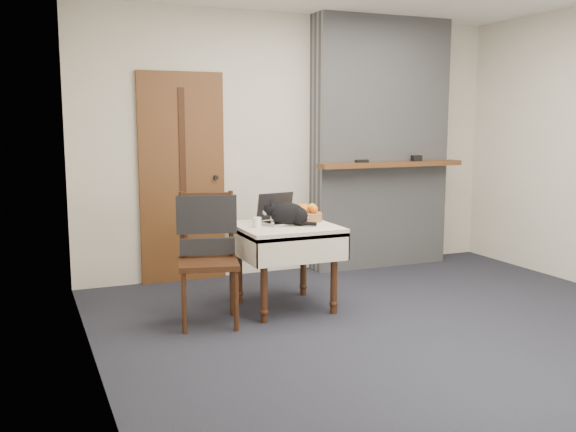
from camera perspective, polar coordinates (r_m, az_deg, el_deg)
name	(u,v)px	position (r m, az deg, el deg)	size (l,w,h in m)	color
ground	(400,323)	(5.07, 9.91, -9.38)	(4.50, 4.50, 0.00)	black
room_shell	(374,93)	(5.23, 7.62, 10.80)	(4.52, 4.01, 2.61)	beige
door	(182,178)	(6.21, -9.38, 3.34)	(0.82, 0.10, 2.00)	brown
chimney	(380,144)	(6.88, 8.19, 6.34)	(1.62, 0.48, 2.60)	gray
side_table	(285,238)	(5.26, -0.26, -2.01)	(0.78, 0.78, 0.70)	#391D0F
laptop	(280,216)	(5.33, -0.70, 0.03)	(0.38, 0.34, 0.25)	#B7B7BC
cat	(289,214)	(5.20, 0.06, 0.15)	(0.40, 0.30, 0.21)	black
cream_jar	(257,222)	(5.12, -2.77, -0.57)	(0.07, 0.07, 0.08)	white
pill_bottle	(307,221)	(5.23, 1.69, -0.42)	(0.03, 0.03, 0.07)	#AD4B15
fruit_basket	(307,214)	(5.44, 1.71, 0.16)	(0.25, 0.25, 0.14)	#A77943
desk_clutter	(303,223)	(5.31, 1.33, -0.63)	(0.12, 0.01, 0.01)	black
chair	(207,240)	(4.96, -7.18, -2.09)	(0.54, 0.53, 1.00)	#391D0F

